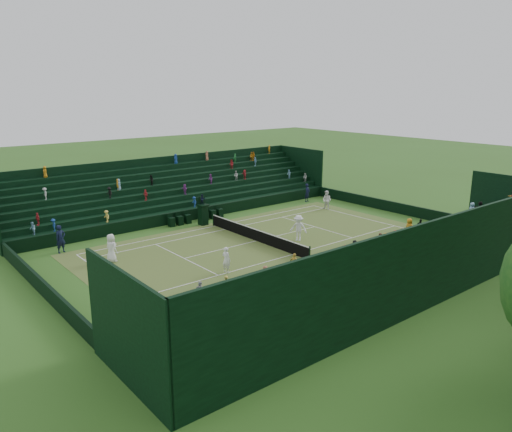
{
  "coord_description": "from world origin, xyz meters",
  "views": [
    {
      "loc": [
        28.4,
        -23.07,
        11.47
      ],
      "look_at": [
        0.0,
        0.0,
        2.0
      ],
      "focal_mm": 35.0,
      "sensor_mm": 36.0,
      "label": 1
    }
  ],
  "objects_px": {
    "player_near_west": "(111,248)",
    "tennis_net": "(256,235)",
    "umpire_chair": "(203,212)",
    "player_far_east": "(298,228)",
    "player_far_west": "(327,200)",
    "player_near_east": "(226,260)"
  },
  "relations": [
    {
      "from": "tennis_net",
      "to": "umpire_chair",
      "type": "relative_size",
      "value": 4.36
    },
    {
      "from": "umpire_chair",
      "to": "player_far_east",
      "type": "bearing_deg",
      "value": 20.62
    },
    {
      "from": "player_near_west",
      "to": "player_far_east",
      "type": "relative_size",
      "value": 0.97
    },
    {
      "from": "player_far_west",
      "to": "player_near_west",
      "type": "bearing_deg",
      "value": -100.07
    },
    {
      "from": "tennis_net",
      "to": "player_far_east",
      "type": "height_order",
      "value": "player_far_east"
    },
    {
      "from": "player_near_east",
      "to": "player_far_west",
      "type": "xyz_separation_m",
      "value": [
        -7.65,
        17.45,
        0.06
      ]
    },
    {
      "from": "player_near_west",
      "to": "tennis_net",
      "type": "bearing_deg",
      "value": -119.46
    },
    {
      "from": "player_near_east",
      "to": "player_near_west",
      "type": "bearing_deg",
      "value": 21.61
    },
    {
      "from": "tennis_net",
      "to": "player_far_west",
      "type": "height_order",
      "value": "player_far_west"
    },
    {
      "from": "umpire_chair",
      "to": "player_near_east",
      "type": "relative_size",
      "value": 1.56
    },
    {
      "from": "tennis_net",
      "to": "umpire_chair",
      "type": "xyz_separation_m",
      "value": [
        -6.55,
        -0.54,
        0.62
      ]
    },
    {
      "from": "tennis_net",
      "to": "player_near_west",
      "type": "distance_m",
      "value": 10.81
    },
    {
      "from": "tennis_net",
      "to": "player_far_east",
      "type": "distance_m",
      "value": 3.3
    },
    {
      "from": "tennis_net",
      "to": "player_near_east",
      "type": "xyz_separation_m",
      "value": [
        4.0,
        -5.68,
        0.33
      ]
    },
    {
      "from": "player_far_west",
      "to": "player_far_east",
      "type": "height_order",
      "value": "player_far_east"
    },
    {
      "from": "player_near_west",
      "to": "player_near_east",
      "type": "relative_size",
      "value": 1.14
    },
    {
      "from": "umpire_chair",
      "to": "player_near_east",
      "type": "bearing_deg",
      "value": -25.96
    },
    {
      "from": "tennis_net",
      "to": "umpire_chair",
      "type": "bearing_deg",
      "value": -175.28
    },
    {
      "from": "player_near_west",
      "to": "player_far_west",
      "type": "bearing_deg",
      "value": -103.03
    },
    {
      "from": "player_far_east",
      "to": "umpire_chair",
      "type": "bearing_deg",
      "value": 167.84
    },
    {
      "from": "player_near_west",
      "to": "player_far_west",
      "type": "distance_m",
      "value": 22.3
    },
    {
      "from": "tennis_net",
      "to": "player_near_east",
      "type": "relative_size",
      "value": 6.82
    }
  ]
}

